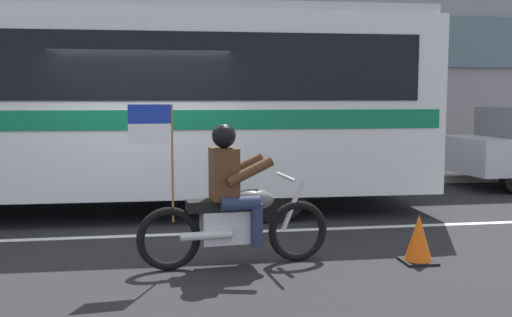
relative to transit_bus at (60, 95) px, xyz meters
The scene contains 6 objects.
ground_plane 2.58m from the transit_bus, 42.57° to the right, with size 60.00×60.00×0.00m, color black.
sidewalk_curb 4.50m from the transit_bus, 71.60° to the left, with size 28.00×3.80×0.15m, color #B7B2A8.
lane_center_stripe 2.91m from the transit_bus, 54.07° to the right, with size 26.60×0.14×0.01m, color silver.
transit_bus is the anchor object (origin of this frame).
motorcycle_with_rider 4.27m from the transit_bus, 55.18° to the right, with size 2.19×0.65×1.78m.
traffic_cone 5.90m from the transit_bus, 39.01° to the right, with size 0.36×0.36×0.55m.
Camera 1 is at (0.31, -8.40, 1.85)m, focal length 40.91 mm.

